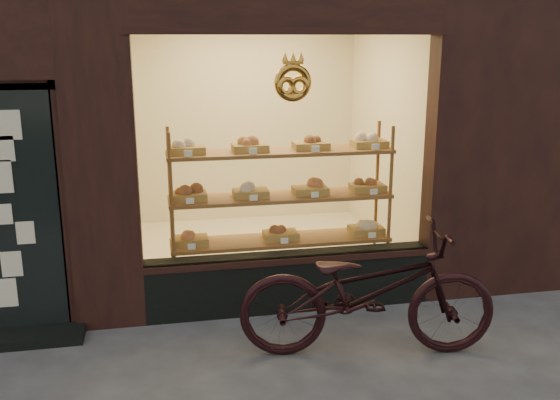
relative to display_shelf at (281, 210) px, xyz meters
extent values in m
cube|color=black|center=(0.00, -0.42, -0.59)|extent=(2.70, 0.25, 0.55)
cube|color=black|center=(-2.45, -0.49, 0.23)|extent=(0.90, 0.04, 2.15)
cube|color=black|center=(-2.45, -0.65, -0.83)|extent=(1.15, 0.35, 0.08)
torus|color=gold|center=(0.00, -0.53, 1.28)|extent=(0.33, 0.07, 0.33)
cube|color=brown|center=(0.00, 0.00, -0.82)|extent=(2.20, 0.45, 0.04)
cube|color=brown|center=(0.00, 0.00, -0.32)|extent=(2.20, 0.45, 0.03)
cube|color=brown|center=(0.00, 0.00, 0.13)|extent=(2.20, 0.45, 0.04)
cube|color=brown|center=(0.00, 0.00, 0.58)|extent=(2.20, 0.45, 0.04)
cylinder|color=brown|center=(-1.07, -0.19, -0.02)|extent=(0.04, 0.04, 1.70)
cylinder|color=brown|center=(1.07, -0.19, -0.02)|extent=(0.04, 0.04, 1.70)
cylinder|color=brown|center=(-1.07, 0.20, -0.02)|extent=(0.04, 0.04, 1.70)
cylinder|color=brown|center=(1.07, 0.20, -0.02)|extent=(0.04, 0.04, 1.70)
cube|color=#AD8038|center=(-0.90, 0.00, -0.27)|extent=(0.34, 0.24, 0.07)
sphere|color=#BC5D28|center=(-0.90, 0.00, -0.18)|extent=(0.11, 0.11, 0.11)
cube|color=white|center=(-0.90, -0.18, -0.27)|extent=(0.07, 0.01, 0.05)
cube|color=#AD8038|center=(0.00, 0.00, -0.27)|extent=(0.34, 0.24, 0.07)
sphere|color=brown|center=(0.00, 0.00, -0.18)|extent=(0.11, 0.11, 0.11)
cube|color=white|center=(0.00, -0.18, -0.27)|extent=(0.07, 0.01, 0.05)
cube|color=#AD8038|center=(0.90, 0.00, -0.27)|extent=(0.34, 0.24, 0.07)
sphere|color=beige|center=(0.90, 0.00, -0.18)|extent=(0.11, 0.11, 0.11)
cube|color=white|center=(0.90, -0.18, -0.27)|extent=(0.08, 0.01, 0.05)
cube|color=#AD8038|center=(-0.90, 0.00, 0.18)|extent=(0.34, 0.24, 0.07)
sphere|color=brown|center=(-0.90, 0.00, 0.27)|extent=(0.11, 0.11, 0.11)
cube|color=white|center=(-0.90, -0.18, 0.18)|extent=(0.07, 0.01, 0.06)
cube|color=#AD8038|center=(-0.30, 0.00, 0.18)|extent=(0.34, 0.24, 0.07)
sphere|color=beige|center=(-0.30, 0.00, 0.27)|extent=(0.11, 0.11, 0.11)
cube|color=white|center=(-0.30, -0.18, 0.18)|extent=(0.08, 0.01, 0.06)
cube|color=#AD8038|center=(0.30, 0.00, 0.18)|extent=(0.34, 0.24, 0.07)
sphere|color=#BC5D28|center=(0.30, 0.00, 0.27)|extent=(0.11, 0.11, 0.11)
cube|color=white|center=(0.30, -0.18, 0.18)|extent=(0.07, 0.01, 0.06)
cube|color=#AD8038|center=(0.90, 0.00, 0.18)|extent=(0.34, 0.24, 0.07)
sphere|color=brown|center=(0.90, 0.00, 0.27)|extent=(0.11, 0.11, 0.11)
cube|color=white|center=(0.90, -0.18, 0.18)|extent=(0.08, 0.01, 0.06)
cube|color=#AD8038|center=(-0.90, 0.00, 0.63)|extent=(0.34, 0.24, 0.07)
sphere|color=beige|center=(-0.90, 0.00, 0.72)|extent=(0.11, 0.11, 0.11)
cube|color=white|center=(-0.90, -0.18, 0.63)|extent=(0.07, 0.01, 0.06)
cube|color=#AD8038|center=(-0.30, 0.00, 0.63)|extent=(0.34, 0.24, 0.07)
sphere|color=#BC5D28|center=(-0.30, 0.00, 0.72)|extent=(0.11, 0.11, 0.11)
cube|color=white|center=(-0.30, -0.18, 0.63)|extent=(0.08, 0.01, 0.06)
cube|color=#AD8038|center=(0.30, 0.00, 0.63)|extent=(0.34, 0.24, 0.07)
sphere|color=brown|center=(0.30, 0.00, 0.72)|extent=(0.11, 0.11, 0.11)
cube|color=white|center=(0.30, -0.18, 0.63)|extent=(0.07, 0.01, 0.06)
cube|color=#AD8038|center=(0.90, 0.00, 0.63)|extent=(0.34, 0.24, 0.07)
sphere|color=beige|center=(0.90, 0.00, 0.72)|extent=(0.11, 0.11, 0.11)
cube|color=white|center=(0.90, -0.18, 0.63)|extent=(0.08, 0.01, 0.06)
imported|color=black|center=(0.43, -1.40, -0.32)|extent=(2.16, 1.05, 1.09)
camera|label=1|loc=(-1.18, -5.85, 1.66)|focal=40.00mm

